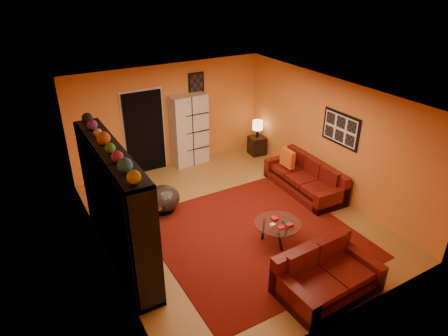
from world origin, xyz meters
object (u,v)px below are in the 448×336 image
sofa (307,178)px  coffee_table (277,225)px  table_lamp (258,126)px  bowl_chair (163,199)px  entertainment_unit (116,205)px  side_table (257,145)px  storage_cabinet (189,130)px  tv (120,210)px  loveseat (324,274)px

sofa → coffee_table: 2.19m
coffee_table → table_lamp: (1.91, 3.47, 0.44)m
bowl_chair → table_lamp: bearing=23.1°
entertainment_unit → side_table: 5.18m
storage_cabinet → table_lamp: storage_cabinet is taller
tv → coffee_table: size_ratio=1.08×
side_table → table_lamp: table_lamp is taller
loveseat → bowl_chair: loveseat is taller
entertainment_unit → storage_cabinet: (2.70, 2.80, -0.13)m
entertainment_unit → bowl_chair: 1.72m
tv → table_lamp: (4.47, 2.46, -0.16)m
tv → storage_cabinet: 3.91m
coffee_table → side_table: 3.96m
entertainment_unit → coffee_table: bearing=-22.4°
loveseat → table_lamp: table_lamp is taller
coffee_table → table_lamp: table_lamp is taller
sofa → coffee_table: bearing=-142.2°
bowl_chair → coffee_table: bearing=-55.4°
tv → sofa: size_ratio=0.44×
entertainment_unit → bowl_chair: (1.20, 0.98, -0.75)m
bowl_chair → side_table: bearing=23.1°
coffee_table → table_lamp: bearing=61.2°
loveseat → bowl_chair: (-1.34, 3.39, 0.02)m
coffee_table → table_lamp: size_ratio=1.86×
bowl_chair → sofa: bearing=-13.9°
tv → storage_cabinet: size_ratio=0.51×
side_table → bowl_chair: bearing=-156.9°
storage_cabinet → table_lamp: size_ratio=3.97×
coffee_table → bowl_chair: 2.50m
sofa → bowl_chair: 3.30m
tv → sofa: (4.36, 0.25, -0.70)m
tv → loveseat: bearing=-133.2°
sofa → side_table: 2.21m
entertainment_unit → side_table: size_ratio=6.00×
storage_cabinet → coffee_table: bearing=-94.2°
tv → storage_cabinet: storage_cabinet is taller
tv → side_table: (4.47, 2.46, -0.74)m
loveseat → tv: bearing=44.4°
sofa → table_lamp: table_lamp is taller
tv → entertainment_unit: bearing=36.1°
entertainment_unit → coffee_table: 2.91m
sofa → bowl_chair: size_ratio=3.01×
loveseat → coffee_table: (0.07, 1.33, 0.11)m
loveseat → sofa: bearing=-38.0°
coffee_table → bowl_chair: size_ratio=1.23×
entertainment_unit → side_table: (4.53, 2.39, -0.80)m
entertainment_unit → loveseat: bearing=-43.5°
loveseat → table_lamp: size_ratio=3.55×
coffee_table → bowl_chair: bowl_chair is taller
sofa → loveseat: (-1.86, -2.60, -0.00)m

